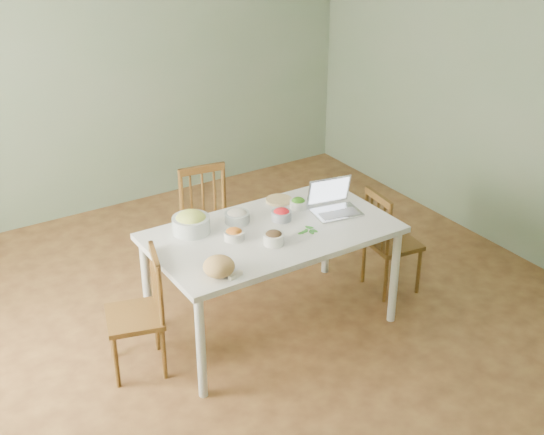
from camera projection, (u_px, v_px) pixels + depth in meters
floor at (252, 323)px, 5.41m from camera, size 5.00×5.00×0.00m
wall_back at (112, 71)px, 6.69m from camera, size 5.00×0.00×2.70m
wall_right at (508, 96)px, 6.00m from camera, size 0.00×5.00×2.70m
dining_table at (272, 279)px, 5.21m from camera, size 1.71×0.96×0.80m
chair_far at (212, 229)px, 5.76m from camera, size 0.47×0.45×0.95m
chair_left at (134, 314)px, 4.75m from camera, size 0.46×0.47×0.87m
chair_right at (393, 240)px, 5.67m from camera, size 0.41×0.42×0.86m
bread_boule at (219, 266)px, 4.46m from camera, size 0.25×0.25×0.13m
butter_stick at (235, 275)px, 4.47m from camera, size 0.11×0.06×0.03m
bowl_squash at (191, 222)px, 4.97m from camera, size 0.33×0.33×0.15m
bowl_carrot at (234, 234)px, 4.89m from camera, size 0.15×0.15×0.08m
bowl_onion at (237, 216)px, 5.12m from camera, size 0.22×0.22×0.10m
bowl_mushroom at (274, 238)px, 4.83m from camera, size 0.18×0.18×0.09m
bowl_redpep at (281, 214)px, 5.15m from camera, size 0.18×0.18×0.09m
bowl_broccoli at (298, 203)px, 5.33m from camera, size 0.14×0.14×0.08m
flatbread at (279, 200)px, 5.45m from camera, size 0.26×0.26×0.02m
basil_bunch at (307, 230)px, 5.01m from camera, size 0.17×0.17×0.02m
laptop at (337, 199)px, 5.21m from camera, size 0.38×0.34×0.23m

